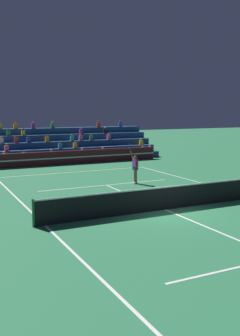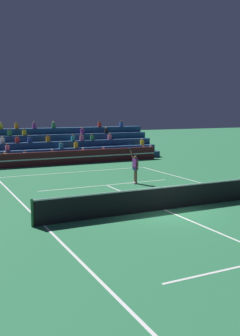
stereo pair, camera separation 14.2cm
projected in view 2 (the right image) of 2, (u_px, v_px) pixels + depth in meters
name	position (u px, v px, depth m)	size (l,w,h in m)	color
ground_plane	(164.00, 210.00, 17.63)	(120.00, 120.00, 0.00)	#2D7A4C
court_lines	(164.00, 210.00, 17.63)	(11.10, 23.90, 0.01)	white
tennis_net	(165.00, 198.00, 17.55)	(12.00, 0.10, 1.10)	#2D6B38
sponsor_banner_wall	(58.00, 158.00, 31.87)	(18.00, 0.26, 1.10)	#51191E
bleacher_stand	(45.00, 148.00, 35.18)	(20.35, 4.75, 3.38)	navy
tennis_player	(135.00, 167.00, 23.70)	(0.33, 1.12, 2.44)	brown
tennis_ball	(68.00, 208.00, 17.86)	(0.07, 0.07, 0.07)	#C6DB33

